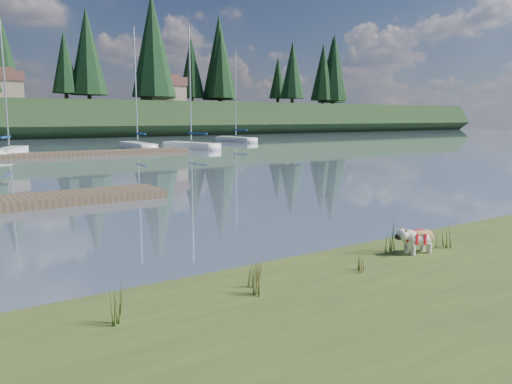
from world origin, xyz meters
TOP-DOWN VIEW (x-y plane):
  - bulldog at (4.45, -2.60)m, footprint 0.85×0.43m
  - dock_far at (2.00, 30.00)m, footprint 26.00×2.20m
  - sailboat_bg_2 at (2.36, 33.73)m, footprint 3.72×6.57m
  - sailboat_bg_3 at (12.94, 35.73)m, footprint 1.67×7.34m
  - sailboat_bg_4 at (17.09, 33.61)m, footprint 3.07×7.50m
  - sailboat_bg_5 at (26.96, 41.85)m, footprint 1.99×7.29m
  - weed_0 at (0.79, -2.79)m, footprint 0.17×0.14m
  - weed_1 at (0.89, -2.46)m, footprint 0.17×0.14m
  - weed_2 at (4.07, -2.31)m, footprint 0.17×0.14m
  - weed_3 at (-1.31, -2.69)m, footprint 0.17×0.14m
  - weed_4 at (2.77, -2.83)m, footprint 0.17×0.14m
  - weed_5 at (5.17, -2.65)m, footprint 0.17×0.14m
  - mud_lip at (0.00, -1.60)m, footprint 60.00×0.50m
  - conifer_5 at (15.00, 70.00)m, footprint 3.96×3.96m
  - conifer_6 at (28.00, 68.00)m, footprint 7.04×7.04m
  - conifer_7 at (42.00, 71.00)m, footprint 5.28×5.28m
  - conifer_8 at (55.00, 67.00)m, footprint 4.62×4.62m
  - conifer_9 at (68.00, 70.00)m, footprint 5.94×5.94m
  - house_2 at (30.00, 69.00)m, footprint 6.30×5.30m

SIDE VIEW (x-z plane):
  - mud_lip at x=0.00m, z-range 0.00..0.14m
  - dock_far at x=2.00m, z-range 0.00..0.30m
  - sailboat_bg_5 at x=26.96m, z-range -4.87..5.51m
  - sailboat_bg_3 at x=12.94m, z-range -5.07..5.73m
  - sailboat_bg_4 at x=17.09m, z-range -5.14..5.79m
  - sailboat_bg_2 at x=2.36m, z-range -4.69..5.35m
  - weed_4 at x=2.77m, z-range 0.32..0.69m
  - weed_1 at x=0.89m, z-range 0.31..0.78m
  - weed_5 at x=5.17m, z-range 0.30..0.86m
  - weed_3 at x=-1.31m, z-range 0.30..0.91m
  - weed_0 at x=0.79m, z-range 0.30..0.96m
  - weed_2 at x=4.07m, z-range 0.29..1.00m
  - bulldog at x=4.45m, z-range 0.41..0.91m
  - house_2 at x=30.00m, z-range 4.99..9.64m
  - conifer_5 at x=15.00m, z-range 5.65..16.00m
  - conifer_8 at x=55.00m, z-range 5.62..17.40m
  - conifer_7 at x=42.00m, z-range 5.59..18.79m
  - conifer_9 at x=68.00m, z-range 5.55..20.18m
  - conifer_6 at x=28.00m, z-range 5.49..22.49m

